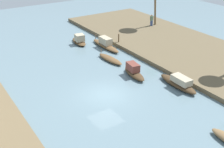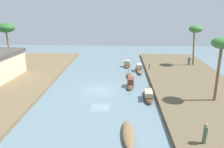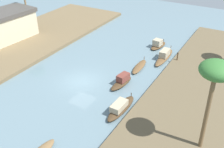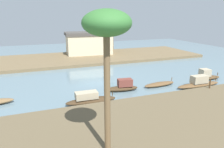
% 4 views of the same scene
% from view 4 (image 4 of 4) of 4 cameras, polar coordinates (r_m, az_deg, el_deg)
% --- Properties ---
extents(river_water, '(70.28, 70.28, 0.00)m').
position_cam_4_polar(river_water, '(25.27, -4.32, -1.85)').
color(river_water, slate).
rests_on(river_water, ground).
extents(riverbank_left, '(44.38, 11.71, 0.43)m').
position_cam_4_polar(riverbank_left, '(14.27, 11.58, -15.40)').
color(riverbank_left, brown).
rests_on(riverbank_left, ground).
extents(riverbank_right, '(44.38, 11.71, 0.43)m').
position_cam_4_polar(riverbank_right, '(37.45, -10.13, 3.94)').
color(riverbank_right, brown).
rests_on(riverbank_right, ground).
extents(sampan_open_hull, '(3.42, 1.46, 1.20)m').
position_cam_4_polar(sampan_open_hull, '(21.95, 2.83, -3.27)').
color(sampan_open_hull, '#47331E').
rests_on(sampan_open_hull, river_water).
extents(sampan_with_tall_canopy, '(4.43, 1.27, 1.09)m').
position_cam_4_polar(sampan_with_tall_canopy, '(18.94, -5.76, -6.52)').
color(sampan_with_tall_canopy, '#47331E').
rests_on(sampan_with_tall_canopy, river_water).
extents(sampan_near_left_bank, '(3.42, 1.66, 1.22)m').
position_cam_4_polar(sampan_near_left_bank, '(28.16, 23.25, -0.39)').
color(sampan_near_left_bank, brown).
rests_on(sampan_near_left_bank, river_water).
extents(sampan_downstream_large, '(3.80, 1.23, 0.79)m').
position_cam_4_polar(sampan_downstream_large, '(23.95, 12.21, -2.61)').
color(sampan_downstream_large, brown).
rests_on(sampan_downstream_large, river_water).
extents(sampan_foreground, '(5.30, 1.09, 1.24)m').
position_cam_4_polar(sampan_foreground, '(24.84, 21.60, -2.20)').
color(sampan_foreground, brown).
rests_on(sampan_foreground, river_water).
extents(mooring_post, '(0.14, 0.14, 0.97)m').
position_cam_4_polar(mooring_post, '(23.38, 24.11, -2.26)').
color(mooring_post, '#4C3823').
rests_on(mooring_post, riverbank_left).
extents(palm_tree_left_near, '(2.30, 2.30, 7.25)m').
position_cam_4_polar(palm_tree_left_near, '(10.18, -1.36, 11.49)').
color(palm_tree_left_near, brown).
rests_on(palm_tree_left_near, riverbank_left).
extents(palm_tree_right_tall, '(2.85, 2.85, 7.79)m').
position_cam_4_polar(palm_tree_right_tall, '(42.24, 0.21, 15.12)').
color(palm_tree_right_tall, '#7F6647').
rests_on(palm_tree_right_tall, riverbank_right).
extents(riverside_building, '(8.64, 5.36, 3.91)m').
position_cam_4_polar(riverside_building, '(40.37, -6.05, 8.07)').
color(riverside_building, beige).
rests_on(riverside_building, riverbank_right).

